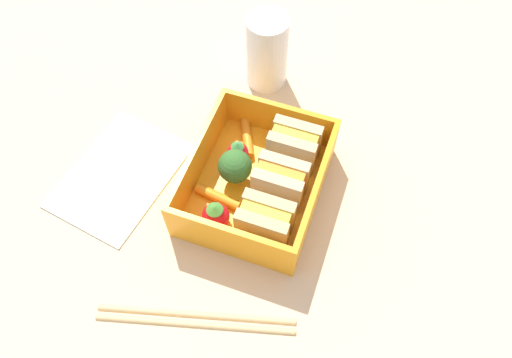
% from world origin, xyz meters
% --- Properties ---
extents(ground_plane, '(1.20, 1.20, 0.02)m').
position_xyz_m(ground_plane, '(0.00, 0.00, -0.01)').
color(ground_plane, beige).
extents(bento_tray, '(0.17, 0.14, 0.01)m').
position_xyz_m(bento_tray, '(0.00, 0.00, 0.01)').
color(bento_tray, orange).
rests_on(bento_tray, ground_plane).
extents(bento_rim, '(0.17, 0.14, 0.05)m').
position_xyz_m(bento_rim, '(0.00, 0.00, 0.04)').
color(bento_rim, orange).
rests_on(bento_rim, bento_tray).
extents(sandwich_left, '(0.04, 0.05, 0.05)m').
position_xyz_m(sandwich_left, '(-0.05, 0.03, 0.04)').
color(sandwich_left, tan).
rests_on(sandwich_left, bento_tray).
extents(sandwich_center_left, '(0.04, 0.05, 0.05)m').
position_xyz_m(sandwich_center_left, '(0.00, 0.03, 0.04)').
color(sandwich_center_left, '#DAB581').
rests_on(sandwich_center_left, bento_tray).
extents(sandwich_center, '(0.04, 0.05, 0.05)m').
position_xyz_m(sandwich_center, '(0.05, 0.03, 0.04)').
color(sandwich_center, tan).
rests_on(sandwich_center, bento_tray).
extents(carrot_stick_left, '(0.05, 0.03, 0.01)m').
position_xyz_m(carrot_stick_left, '(-0.06, -0.03, 0.02)').
color(carrot_stick_left, orange).
rests_on(carrot_stick_left, bento_tray).
extents(strawberry_left, '(0.02, 0.02, 0.03)m').
position_xyz_m(strawberry_left, '(-0.03, -0.03, 0.03)').
color(strawberry_left, red).
rests_on(strawberry_left, bento_tray).
extents(broccoli_floret, '(0.04, 0.04, 0.05)m').
position_xyz_m(broccoli_floret, '(0.00, -0.02, 0.04)').
color(broccoli_floret, '#8EC76F').
rests_on(broccoli_floret, bento_tray).
extents(carrot_stick_far_left, '(0.02, 0.05, 0.01)m').
position_xyz_m(carrot_stick_far_left, '(0.03, -0.03, 0.02)').
color(carrot_stick_far_left, orange).
rests_on(carrot_stick_far_left, bento_tray).
extents(strawberry_far_left, '(0.03, 0.03, 0.04)m').
position_xyz_m(strawberry_far_left, '(0.06, -0.02, 0.03)').
color(strawberry_far_left, red).
rests_on(strawberry_far_left, bento_tray).
extents(chopstick_pair, '(0.07, 0.19, 0.01)m').
position_xyz_m(chopstick_pair, '(0.16, -0.01, 0.00)').
color(chopstick_pair, '#D9B273').
rests_on(chopstick_pair, ground_plane).
extents(drinking_glass, '(0.05, 0.05, 0.10)m').
position_xyz_m(drinking_glass, '(-0.16, -0.04, 0.05)').
color(drinking_glass, white).
rests_on(drinking_glass, ground_plane).
extents(folded_napkin, '(0.17, 0.13, 0.00)m').
position_xyz_m(folded_napkin, '(0.03, -0.16, 0.00)').
color(folded_napkin, silver).
rests_on(folded_napkin, ground_plane).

